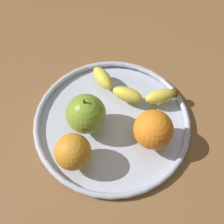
{
  "coord_description": "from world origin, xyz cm",
  "views": [
    {
      "loc": [
        12.27,
        -28.98,
        55.11
      ],
      "look_at": [
        0.0,
        0.0,
        4.8
      ],
      "focal_mm": 47.19,
      "sensor_mm": 36.0,
      "label": 1
    }
  ],
  "objects": [
    {
      "name": "ground_plane",
      "position": [
        0.0,
        0.0,
        -2.0
      ],
      "size": [
        124.22,
        124.22,
        4.0
      ],
      "primitive_type": "cube",
      "color": "brown"
    },
    {
      "name": "fruit_bowl",
      "position": [
        0.0,
        0.0,
        0.92
      ],
      "size": [
        33.24,
        33.24,
        1.8
      ],
      "color": "silver",
      "rests_on": "ground_plane"
    },
    {
      "name": "banana",
      "position": [
        1.37,
        7.84,
        3.35
      ],
      "size": [
        20.95,
        7.24,
        3.1
      ],
      "rotation": [
        0.0,
        0.0,
        0.02
      ],
      "color": "yellow",
      "rests_on": "fruit_bowl"
    },
    {
      "name": "apple",
      "position": [
        -4.31,
        -2.99,
        5.81
      ],
      "size": [
        8.02,
        8.02,
        8.82
      ],
      "color": "#83A631",
      "rests_on": "fruit_bowl"
    },
    {
      "name": "orange_center",
      "position": [
        -3.16,
        -11.06,
        5.28
      ],
      "size": [
        6.95,
        6.95,
        6.95
      ],
      "primitive_type": "sphere",
      "color": "orange",
      "rests_on": "fruit_bowl"
    },
    {
      "name": "orange_front_right",
      "position": [
        9.04,
        -1.06,
        5.67
      ],
      "size": [
        7.73,
        7.73,
        7.73
      ],
      "primitive_type": "sphere",
      "color": "orange",
      "rests_on": "fruit_bowl"
    }
  ]
}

